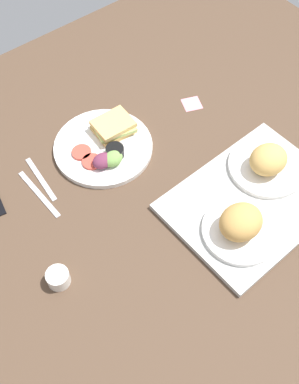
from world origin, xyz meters
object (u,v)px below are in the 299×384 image
Objects in this scene: plate_with_salad at (106,145)px; espresso_cup at (58,278)px; serving_tray at (253,200)px; sticky_note at (192,104)px; bread_plate_near at (267,163)px; knife at (39,194)px; fork at (41,179)px; bread_plate_far at (241,225)px.

plate_with_salad reaches higher than espresso_cup.
serving_tray is 39.29cm from sticky_note.
plate_with_salad is 42.32cm from espresso_cup.
serving_tray is 11.32cm from bread_plate_near.
espresso_cup is 0.29× the size of knife.
plate_with_salad reaches higher than fork.
espresso_cup is (53.09, -13.08, 1.20)cm from serving_tray.
serving_tray is at bearing -155.10° from bread_plate_far.
bread_plate_near is 0.74× the size of plate_with_salad.
bread_plate_near is 62.81cm from fork.
serving_tray is 2.65× the size of fork.
espresso_cup is (32.91, 26.60, 0.30)cm from plate_with_salad.
serving_tray is at bearing 116.95° from plate_with_salad.
bread_plate_far reaches higher than espresso_cup.
plate_with_salad is at bearing 91.80° from knife.
fork is 3.04× the size of sticky_note.
fork is at bearing -4.93° from sticky_note.
plate_with_salad is 5.12× the size of sticky_note.
plate_with_salad is 23.76cm from knife.
fork and knife have the same top height.
knife is (23.66, 1.59, -1.45)cm from plate_with_salad.
fork is at bearing -57.01° from bread_plate_far.
plate_with_salad is 31.67cm from sticky_note.
bread_plate_far is (19.87, 9.60, 0.45)cm from bread_plate_near.
bread_plate_near is 63.18cm from espresso_cup.
sticky_note is at bearing -106.85° from serving_tray.
sticky_note is at bearing 87.44° from knife.
espresso_cup is at bearing -18.24° from fork.
serving_tray is 58.08cm from knife.
espresso_cup is (62.57, -8.30, -2.70)cm from bread_plate_near.
knife reaches higher than sticky_note.
bread_plate_far reaches higher than bread_plate_near.
plate_with_salad reaches higher than sticky_note.
serving_tray is 2.28× the size of bread_plate_far.
fork is (50.32, -37.31, -4.45)cm from bread_plate_near.
serving_tray is at bearing 26.73° from bread_plate_near.
knife is (43.83, -38.09, -0.55)cm from serving_tray.
sticky_note is (-52.22, 4.50, -0.19)cm from fork.
bread_plate_near is 3.79× the size of sticky_note.
fork is (20.66, -2.41, -1.45)cm from plate_with_salad.
bread_plate_near reaches higher than sticky_note.
serving_tray is 44.52cm from plate_with_salad.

